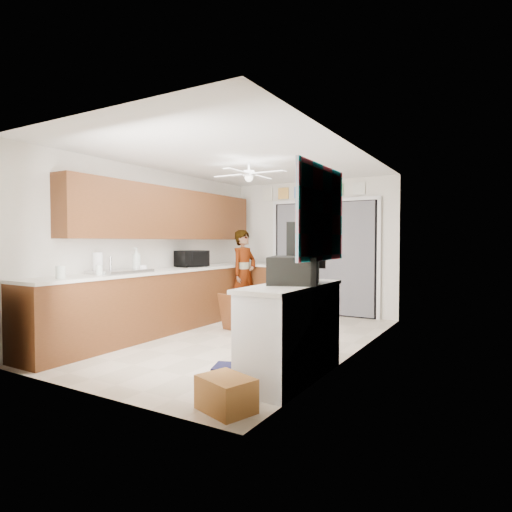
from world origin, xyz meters
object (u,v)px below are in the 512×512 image
at_px(navy_crate, 232,376).
at_px(suitcase, 294,270).
at_px(cup, 143,268).
at_px(dog, 278,310).
at_px(soap_bottle, 137,259).
at_px(paper_towel_roll, 98,263).
at_px(cardboard_box, 226,394).
at_px(man, 244,274).
at_px(microwave, 192,259).

bearing_deg(navy_crate, suitcase, 61.58).
bearing_deg(navy_crate, cup, 154.44).
distance_m(suitcase, dog, 2.80).
height_order(soap_bottle, paper_towel_roll, soap_bottle).
height_order(cardboard_box, man, man).
xyz_separation_m(soap_bottle, man, (0.49, 2.11, -0.33)).
height_order(paper_towel_roll, suitcase, paper_towel_roll).
bearing_deg(navy_crate, microwave, 135.53).
bearing_deg(cup, soap_bottle, 163.70).
relative_size(suitcase, man, 0.41).
height_order(navy_crate, dog, dog).
bearing_deg(cardboard_box, man, 120.14).
distance_m(soap_bottle, cup, 0.23).
relative_size(cup, suitcase, 0.18).
xyz_separation_m(microwave, soap_bottle, (-0.06, -1.16, 0.03)).
height_order(navy_crate, man, man).
bearing_deg(paper_towel_roll, navy_crate, -10.98).
bearing_deg(navy_crate, paper_towel_roll, 169.02).
xyz_separation_m(paper_towel_roll, navy_crate, (2.42, -0.47, -0.98)).
height_order(cup, paper_towel_roll, paper_towel_roll).
relative_size(cardboard_box, dog, 0.74).
relative_size(navy_crate, dog, 0.55).
distance_m(paper_towel_roll, cardboard_box, 3.01).
bearing_deg(dog, cardboard_box, -54.00).
xyz_separation_m(soap_bottle, dog, (1.33, 1.82, -0.88)).
xyz_separation_m(cup, man, (0.31, 2.17, -0.20)).
bearing_deg(suitcase, soap_bottle, 150.79).
height_order(cup, dog, cup).
bearing_deg(soap_bottle, dog, 53.86).
xyz_separation_m(cardboard_box, dog, (-1.31, 3.41, 0.10)).
xyz_separation_m(paper_towel_roll, suitcase, (2.77, 0.17, -0.00)).
bearing_deg(dog, soap_bottle, -111.20).
height_order(suitcase, navy_crate, suitcase).
xyz_separation_m(soap_bottle, cardboard_box, (2.64, -1.59, -0.97)).
bearing_deg(microwave, paper_towel_roll, -169.57).
xyz_separation_m(soap_bottle, navy_crate, (2.37, -1.10, -1.01)).
xyz_separation_m(microwave, paper_towel_roll, (-0.12, -1.79, 0.00)).
xyz_separation_m(navy_crate, man, (-1.88, 3.21, 0.68)).
height_order(soap_bottle, cardboard_box, soap_bottle).
distance_m(paper_towel_roll, man, 2.81).
height_order(cup, navy_crate, cup).
relative_size(microwave, cardboard_box, 1.12).
relative_size(paper_towel_roll, cardboard_box, 0.64).
xyz_separation_m(paper_towel_roll, cardboard_box, (2.70, -0.96, -0.94)).
xyz_separation_m(soap_bottle, suitcase, (2.71, -0.46, -0.03)).
height_order(suitcase, man, man).
height_order(microwave, man, man).
distance_m(cardboard_box, dog, 3.65).
bearing_deg(cardboard_box, cup, 148.03).
bearing_deg(paper_towel_roll, microwave, 86.17).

